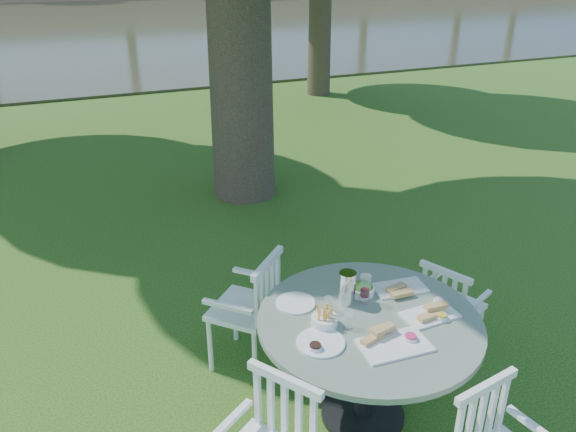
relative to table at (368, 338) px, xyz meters
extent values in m
plane|color=#1C400D|center=(0.07, 1.28, -0.65)|extent=(140.00, 140.00, 0.00)
cylinder|color=black|center=(0.00, 0.00, -0.63)|extent=(0.56, 0.56, 0.04)
cylinder|color=black|center=(0.00, 0.00, -0.25)|extent=(0.12, 0.12, 0.72)
cylinder|color=slate|center=(0.00, 0.00, 0.13)|extent=(1.40, 1.40, 0.04)
cylinder|color=white|center=(1.17, 0.26, -0.45)|extent=(0.03, 0.03, 0.40)
cylinder|color=white|center=(1.03, 0.58, -0.45)|extent=(0.03, 0.03, 0.40)
cylinder|color=white|center=(0.88, 0.13, -0.45)|extent=(0.03, 0.03, 0.40)
cylinder|color=white|center=(0.74, 0.45, -0.45)|extent=(0.03, 0.03, 0.40)
cube|color=white|center=(0.95, 0.36, -0.23)|extent=(0.51, 0.52, 0.04)
cube|color=white|center=(0.79, 0.28, -0.04)|extent=(0.20, 0.39, 0.41)
cylinder|color=white|center=(-0.53, 1.13, -0.42)|extent=(0.04, 0.04, 0.46)
cylinder|color=white|center=(-0.82, 0.85, -0.42)|extent=(0.04, 0.04, 0.46)
cylinder|color=white|center=(-0.27, 0.87, -0.42)|extent=(0.04, 0.04, 0.46)
cylinder|color=white|center=(-0.56, 0.59, -0.42)|extent=(0.04, 0.04, 0.46)
cube|color=white|center=(-0.55, 0.86, -0.17)|extent=(0.63, 0.63, 0.04)
cube|color=white|center=(-0.40, 0.72, 0.04)|extent=(0.36, 0.36, 0.47)
cube|color=white|center=(-0.73, -0.38, 0.02)|extent=(0.28, 0.40, 0.45)
cube|color=white|center=(0.22, -0.80, 0.00)|extent=(0.44, 0.11, 0.44)
cube|color=white|center=(-0.01, -0.29, 0.16)|extent=(0.42, 0.27, 0.02)
cube|color=white|center=(0.36, -0.12, 0.16)|extent=(0.35, 0.21, 0.01)
cube|color=white|center=(0.36, 0.22, 0.16)|extent=(0.37, 0.23, 0.01)
cylinder|color=white|center=(-0.39, -0.10, 0.16)|extent=(0.29, 0.29, 0.01)
cylinder|color=white|center=(-0.36, 0.32, 0.16)|extent=(0.26, 0.26, 0.01)
cylinder|color=white|center=(-0.29, 0.04, 0.18)|extent=(0.16, 0.16, 0.06)
cylinder|color=white|center=(0.10, 0.26, 0.18)|extent=(0.16, 0.16, 0.05)
cylinder|color=silver|center=(-0.05, 0.21, 0.26)|extent=(0.11, 0.11, 0.22)
cylinder|color=white|center=(0.06, 0.17, 0.25)|extent=(0.07, 0.07, 0.20)
cylinder|color=white|center=(-0.20, 0.17, 0.20)|extent=(0.06, 0.06, 0.10)
cylinder|color=white|center=(-0.17, -0.03, 0.20)|extent=(0.06, 0.06, 0.10)
cylinder|color=white|center=(0.10, -0.29, 0.17)|extent=(0.08, 0.08, 0.03)
cylinder|color=white|center=(0.40, -0.18, 0.17)|extent=(0.07, 0.07, 0.03)
cylinder|color=white|center=(0.49, -0.03, 0.17)|extent=(0.06, 0.06, 0.03)
cylinder|color=white|center=(-0.44, -0.15, 0.17)|extent=(0.08, 0.08, 0.03)
cube|color=#2F311D|center=(0.07, 24.28, -0.65)|extent=(100.00, 28.00, 0.12)
camera|label=1|loc=(-1.58, -2.46, 2.21)|focal=35.00mm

